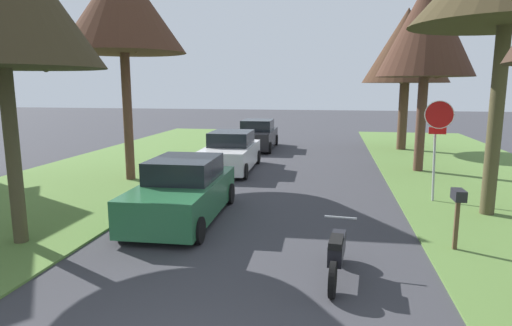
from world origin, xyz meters
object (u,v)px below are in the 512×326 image
Objects in this scene: parked_sedan_green at (183,192)px; curbside_mailbox at (458,202)px; parked_motorcycle at (337,253)px; street_tree_right_far at (407,46)px; street_tree_left_mid_b at (122,7)px; stop_sign_far at (438,129)px; street_tree_right_mid_b at (427,28)px; parked_sedan_white at (231,153)px; parked_sedan_black at (257,136)px.

parked_sedan_green reaches higher than curbside_mailbox.
parked_motorcycle is 3.07m from curbside_mailbox.
street_tree_left_mid_b is (-10.90, -9.61, 0.65)m from street_tree_right_far.
stop_sign_far is 5.91m from street_tree_right_mid_b.
curbside_mailbox is at bearing 35.88° from parked_motorcycle.
parked_motorcycle is at bearing -37.38° from parked_sedan_green.
street_tree_right_far reaches higher than parked_sedan_green.
street_tree_left_mid_b is 1.71× the size of parked_sedan_white.
street_tree_left_mid_b reaches higher than stop_sign_far.
parked_sedan_green is at bearing -88.73° from parked_sedan_black.
street_tree_right_far is 1.64× the size of parked_sedan_white.
parked_sedan_green is at bearing -157.20° from stop_sign_far.
parked_motorcycle is (4.17, -15.90, -0.24)m from parked_sedan_black.
stop_sign_far is 2.32× the size of curbside_mailbox.
parked_sedan_white is at bearing -137.58° from street_tree_right_far.
parked_sedan_green is 1.00× the size of parked_sedan_white.
street_tree_right_far is at bearing 87.76° from street_tree_right_mid_b.
street_tree_right_mid_b reaches higher than curbside_mailbox.
street_tree_left_mid_b is at bearing 172.69° from stop_sign_far.
stop_sign_far is 1.44× the size of parked_motorcycle.
parked_sedan_white is 1.00× the size of parked_sedan_black.
street_tree_right_far is 0.96× the size of street_tree_left_mid_b.
street_tree_right_mid_b is 10.38m from parked_sedan_black.
street_tree_right_far is 17.79m from parked_motorcycle.
parked_motorcycle is (4.19, -9.65, -0.24)m from parked_sedan_white.
parked_sedan_black is 16.44m from parked_motorcycle.
parked_sedan_green is (-6.74, -2.83, -1.45)m from stop_sign_far.
street_tree_right_far is 15.61m from curbside_mailbox.
street_tree_left_mid_b is at bearing 129.96° from parked_sedan_green.
street_tree_right_far is 3.56× the size of parked_motorcycle.
street_tree_right_mid_b is 1.68× the size of parked_sedan_black.
street_tree_left_mid_b is 10.77m from parked_sedan_black.
street_tree_left_mid_b is at bearing 135.96° from parked_motorcycle.
street_tree_left_mid_b is 11.65m from parked_motorcycle.
street_tree_right_mid_b reaches higher than parked_sedan_green.
street_tree_right_mid_b is at bearing 7.23° from parked_sedan_white.
street_tree_left_mid_b reaches higher than parked_sedan_black.
parked_sedan_black is 3.50× the size of curbside_mailbox.
street_tree_right_far is 9.07m from parked_sedan_black.
street_tree_left_mid_b is (-10.66, -3.49, 0.48)m from street_tree_right_mid_b.
parked_sedan_black is at bearing 115.06° from curbside_mailbox.
parked_sedan_black is (-0.29, 12.94, 0.00)m from parked_sedan_green.
street_tree_right_mid_b is at bearing -92.24° from street_tree_right_far.
parked_motorcycle is at bearing -44.04° from street_tree_left_mid_b.
stop_sign_far is 0.39× the size of street_tree_left_mid_b.
stop_sign_far is 8.17m from parked_sedan_white.
stop_sign_far is 6.68m from parked_motorcycle.
curbside_mailbox is at bearing -95.62° from street_tree_right_mid_b.
parked_sedan_black is (0.02, 6.26, 0.00)m from parked_sedan_white.
parked_sedan_white is 10.52m from parked_motorcycle.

